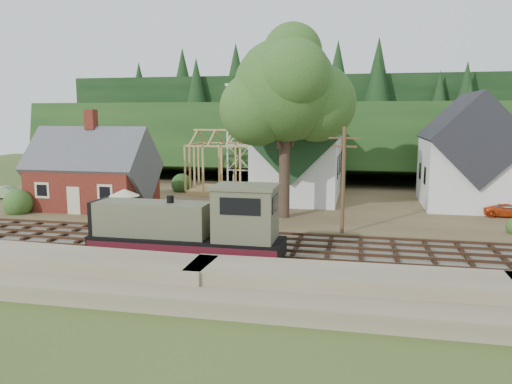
% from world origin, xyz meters
% --- Properties ---
extents(ground, '(140.00, 140.00, 0.00)m').
position_xyz_m(ground, '(0.00, 0.00, 0.00)').
color(ground, '#384C1E').
rests_on(ground, ground).
extents(embankment, '(64.00, 5.00, 1.60)m').
position_xyz_m(embankment, '(0.00, -8.50, 0.00)').
color(embankment, '#7F7259').
rests_on(embankment, ground).
extents(railroad_bed, '(64.00, 11.00, 0.16)m').
position_xyz_m(railroad_bed, '(0.00, 0.00, 0.08)').
color(railroad_bed, '#726B5B').
rests_on(railroad_bed, ground).
extents(village_flat, '(64.00, 26.00, 0.30)m').
position_xyz_m(village_flat, '(0.00, 18.00, 0.15)').
color(village_flat, brown).
rests_on(village_flat, ground).
extents(hillside, '(70.00, 28.96, 12.74)m').
position_xyz_m(hillside, '(0.00, 42.00, 0.00)').
color(hillside, '#1E3F19').
rests_on(hillside, ground).
extents(ridge, '(80.00, 20.00, 12.00)m').
position_xyz_m(ridge, '(0.00, 58.00, 0.00)').
color(ridge, black).
rests_on(ridge, ground).
extents(depot, '(10.80, 7.41, 9.00)m').
position_xyz_m(depot, '(-16.00, 11.00, 3.21)').
color(depot, '#541813').
rests_on(depot, village_flat).
extents(church, '(8.40, 15.17, 13.00)m').
position_xyz_m(church, '(2.00, 19.68, 5.18)').
color(church, silver).
rests_on(church, village_flat).
extents(farmhouse, '(8.40, 10.80, 10.60)m').
position_xyz_m(farmhouse, '(18.00, 19.00, 4.87)').
color(farmhouse, silver).
rests_on(farmhouse, village_flat).
extents(timber_frame, '(8.20, 6.20, 6.99)m').
position_xyz_m(timber_frame, '(-6.00, 22.00, 3.27)').
color(timber_frame, tan).
rests_on(timber_frame, village_flat).
extents(lattice_tower, '(3.20, 3.20, 12.12)m').
position_xyz_m(lattice_tower, '(-6.00, 28.00, 10.03)').
color(lattice_tower, silver).
rests_on(lattice_tower, village_flat).
extents(big_tree, '(10.90, 8.40, 14.70)m').
position_xyz_m(big_tree, '(2.17, 10.08, 10.22)').
color(big_tree, '#38281E').
rests_on(big_tree, village_flat).
extents(telegraph_pole_near, '(2.20, 0.28, 8.00)m').
position_xyz_m(telegraph_pole_near, '(7.00, 5.20, 4.25)').
color(telegraph_pole_near, '#4C331E').
rests_on(telegraph_pole_near, ground).
extents(locomotive, '(11.59, 2.90, 4.65)m').
position_xyz_m(locomotive, '(-1.50, -3.00, 2.07)').
color(locomotive, black).
rests_on(locomotive, railroad_bed).
extents(car_blue, '(1.85, 3.68, 1.20)m').
position_xyz_m(car_blue, '(-4.80, 7.72, 0.90)').
color(car_blue, '#5B82C4').
rests_on(car_blue, village_flat).
extents(car_green, '(4.02, 1.68, 1.29)m').
position_xyz_m(car_green, '(-27.08, 13.25, 0.95)').
color(car_green, '#86A371').
rests_on(car_green, village_flat).
extents(car_red, '(4.16, 2.13, 1.12)m').
position_xyz_m(car_red, '(20.52, 14.19, 0.86)').
color(car_red, red).
rests_on(car_red, village_flat).
extents(patio_set, '(2.41, 2.41, 2.68)m').
position_xyz_m(patio_set, '(-10.21, 5.50, 2.58)').
color(patio_set, silver).
rests_on(patio_set, village_flat).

